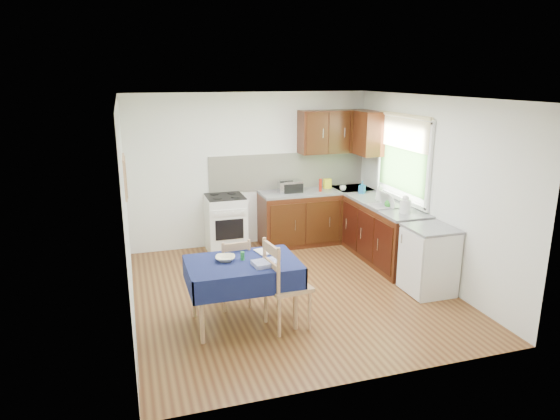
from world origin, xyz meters
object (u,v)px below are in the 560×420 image
object	(u,v)px
sandwich_press	(291,186)
kettle	(405,205)
dining_table	(243,270)
chair_far	(234,271)
toaster	(286,187)
dish_rack	(386,205)
chair_near	(283,282)

from	to	relation	value
sandwich_press	kettle	distance (m)	2.04
dining_table	chair_far	size ratio (longest dim) A/B	1.41
sandwich_press	toaster	bearing A→B (deg)	-147.41
dining_table	kettle	bearing A→B (deg)	3.03
dining_table	dish_rack	size ratio (longest dim) A/B	2.66
chair_near	sandwich_press	world-z (taller)	sandwich_press
dining_table	dish_rack	world-z (taller)	dish_rack
toaster	sandwich_press	size ratio (longest dim) A/B	0.80
dining_table	chair_near	bearing A→B (deg)	-44.12
chair_far	dining_table	bearing A→B (deg)	86.41
dish_rack	kettle	world-z (taller)	kettle
dining_table	chair_near	world-z (taller)	chair_near
sandwich_press	dish_rack	size ratio (longest dim) A/B	0.70
chair_far	chair_near	size ratio (longest dim) A/B	0.85
toaster	sandwich_press	world-z (taller)	toaster
dining_table	dish_rack	xyz separation A→B (m)	(2.42, 1.17, 0.28)
chair_far	dish_rack	distance (m)	2.56
toaster	chair_near	bearing A→B (deg)	-94.39
kettle	dining_table	bearing A→B (deg)	-162.88
toaster	sandwich_press	xyz separation A→B (m)	(0.10, 0.05, 0.00)
sandwich_press	chair_far	bearing A→B (deg)	-118.86
chair_far	dish_rack	xyz separation A→B (m)	(2.42, 0.71, 0.46)
toaster	chair_far	bearing A→B (deg)	-109.20
dining_table	sandwich_press	xyz separation A→B (m)	(1.41, 2.49, 0.35)
sandwich_press	kettle	xyz separation A→B (m)	(1.09, -1.72, 0.02)
dish_rack	kettle	size ratio (longest dim) A/B	1.83
toaster	kettle	xyz separation A→B (m)	(1.19, -1.67, 0.02)
sandwich_press	dining_table	bearing A→B (deg)	-113.52
chair_near	dining_table	bearing A→B (deg)	52.34
toaster	dish_rack	world-z (taller)	dish_rack
chair_near	kettle	distance (m)	2.37
chair_near	dish_rack	world-z (taller)	dish_rack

